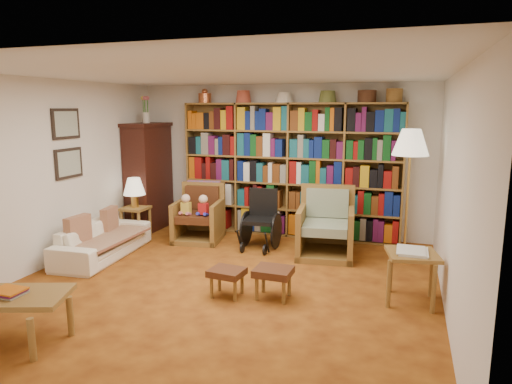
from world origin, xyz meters
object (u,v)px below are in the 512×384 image
at_px(footstool_a, 227,274).
at_px(side_table_papers, 412,261).
at_px(coffee_table, 5,300).
at_px(sofa, 103,240).
at_px(armchair_leather, 201,216).
at_px(armchair_sage, 327,229).
at_px(wheelchair, 261,221).
at_px(footstool_b, 273,274).
at_px(side_table_lamp, 136,215).
at_px(floor_lamp, 410,148).

bearing_deg(footstool_a, side_table_papers, 13.76).
bearing_deg(side_table_papers, coffee_table, -150.13).
distance_m(sofa, footstool_a, 2.34).
xyz_separation_m(armchair_leather, armchair_sage, (2.08, -0.14, 0.00)).
bearing_deg(armchair_leather, sofa, -126.88).
xyz_separation_m(armchair_sage, coffee_table, (-2.38, -3.43, 0.01)).
height_order(sofa, wheelchair, wheelchair).
bearing_deg(footstool_b, coffee_table, -141.30).
relative_size(footstool_a, coffee_table, 0.33).
height_order(wheelchair, side_table_papers, wheelchair).
bearing_deg(sofa, footstool_b, -107.64).
bearing_deg(armchair_leather, side_table_papers, -25.20).
distance_m(side_table_lamp, coffee_table, 3.38).
relative_size(armchair_leather, armchair_sage, 0.93).
xyz_separation_m(side_table_lamp, wheelchair, (2.11, 0.16, 0.02)).
height_order(armchair_sage, side_table_papers, armchair_sage).
bearing_deg(side_table_lamp, side_table_papers, -16.30).
bearing_deg(coffee_table, armchair_leather, 85.24).
relative_size(armchair_leather, coffee_table, 0.75).
bearing_deg(armchair_sage, side_table_lamp, -177.57).
bearing_deg(sofa, footstool_a, -113.22).
relative_size(wheelchair, footstool_b, 2.13).
relative_size(sofa, side_table_lamp, 3.27).
bearing_deg(armchair_leather, floor_lamp, -1.81).
bearing_deg(side_table_papers, armchair_sage, 130.02).
distance_m(side_table_lamp, footstool_b, 3.27).
distance_m(armchair_leather, coffee_table, 3.58).
distance_m(armchair_sage, coffee_table, 4.17).
relative_size(side_table_papers, footstool_a, 1.51).
bearing_deg(side_table_papers, footstool_b, -165.81).
bearing_deg(floor_lamp, wheelchair, -179.60).
distance_m(side_table_lamp, footstool_a, 2.90).
distance_m(wheelchair, footstool_b, 1.93).
distance_m(wheelchair, coffee_table, 3.71).
xyz_separation_m(armchair_leather, footstool_b, (1.78, -1.90, -0.09)).
bearing_deg(side_table_lamp, wheelchair, 4.23).
bearing_deg(footstool_b, side_table_lamp, 150.11).
xyz_separation_m(side_table_lamp, floor_lamp, (4.22, 0.17, 1.20)).
bearing_deg(wheelchair, sofa, -150.21).
relative_size(side_table_lamp, footstool_b, 1.23).
bearing_deg(floor_lamp, coffee_table, -135.00).
height_order(armchair_sage, coffee_table, armchair_sage).
xyz_separation_m(footstool_b, coffee_table, (-2.08, -1.66, 0.10)).
distance_m(armchair_leather, side_table_papers, 3.59).
bearing_deg(footstool_a, sofa, 161.42).
bearing_deg(footstool_b, wheelchair, 111.92).
bearing_deg(armchair_sage, footstool_b, -99.66).
bearing_deg(wheelchair, floor_lamp, 0.40).
xyz_separation_m(armchair_sage, side_table_papers, (1.17, -1.39, 0.10)).
height_order(armchair_leather, coffee_table, armchair_leather).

